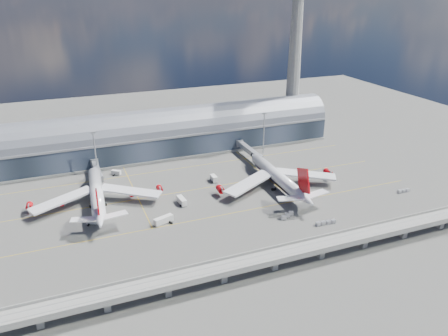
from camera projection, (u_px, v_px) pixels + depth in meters
name	position (u px, v px, depth m)	size (l,w,h in m)	color
ground	(220.00, 204.00, 207.43)	(500.00, 500.00, 0.00)	#474744
taxi_lines	(205.00, 186.00, 226.38)	(200.00, 80.12, 0.01)	gold
terminal	(175.00, 134.00, 269.90)	(200.00, 30.00, 28.00)	#1D2530
control_tower	(295.00, 59.00, 287.48)	(19.00, 19.00, 103.00)	gray
guideway	(275.00, 257.00, 158.23)	(220.00, 8.50, 7.20)	gray
floodlight_mast_left	(95.00, 153.00, 232.32)	(3.00, 0.70, 25.70)	gray
floodlight_mast_right	(264.00, 132.00, 266.29)	(3.00, 0.70, 25.70)	gray
airliner_left	(97.00, 194.00, 204.56)	(62.90, 66.09, 20.13)	white
airliner_right	(278.00, 178.00, 222.63)	(64.85, 67.76, 21.52)	white
jet_bridge_left	(97.00, 169.00, 233.82)	(4.40, 28.00, 7.25)	gray
jet_bridge_right	(248.00, 149.00, 262.15)	(4.40, 32.00, 7.25)	gray
service_truck_0	(182.00, 201.00, 207.34)	(3.23, 7.90, 3.20)	silver
service_truck_1	(92.00, 221.00, 190.02)	(4.83, 3.66, 2.54)	silver
service_truck_2	(163.00, 220.00, 190.31)	(9.19, 5.30, 3.21)	silver
service_truck_3	(275.00, 177.00, 232.96)	(4.02, 7.08, 3.22)	silver
service_truck_4	(214.00, 178.00, 231.41)	(2.85, 5.61, 3.24)	silver
service_truck_5	(116.00, 172.00, 239.65)	(5.31, 4.74, 2.50)	silver
cargo_train_0	(287.00, 215.00, 195.58)	(7.92, 4.78, 1.77)	gray
cargo_train_1	(326.00, 223.00, 189.83)	(9.77, 2.23, 1.61)	gray
cargo_train_2	(403.00, 191.00, 219.31)	(6.86, 1.75, 1.52)	gray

